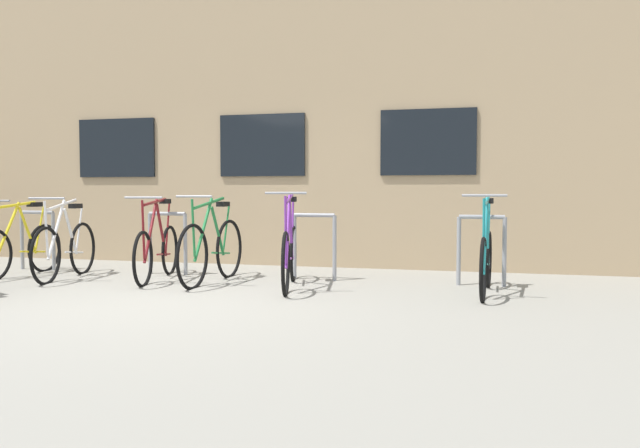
{
  "coord_description": "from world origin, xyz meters",
  "views": [
    {
      "loc": [
        3.24,
        -5.72,
        1.11
      ],
      "look_at": [
        1.3,
        1.6,
        0.71
      ],
      "focal_mm": 36.11,
      "sensor_mm": 36.0,
      "label": 1
    }
  ],
  "objects_px": {
    "bicycle_purple": "(290,253)",
    "bicycle_green": "(212,249)",
    "bicycle_maroon": "(157,249)",
    "bicycle_yellow": "(20,247)",
    "bicycle_teal": "(486,258)",
    "bicycle_white": "(65,248)"
  },
  "relations": [
    {
      "from": "bicycle_yellow",
      "to": "bicycle_green",
      "type": "bearing_deg",
      "value": 1.52
    },
    {
      "from": "bicycle_maroon",
      "to": "bicycle_green",
      "type": "xyz_separation_m",
      "value": [
        0.76,
        -0.05,
        0.03
      ]
    },
    {
      "from": "bicycle_teal",
      "to": "bicycle_white",
      "type": "relative_size",
      "value": 1.02
    },
    {
      "from": "bicycle_green",
      "to": "bicycle_yellow",
      "type": "bearing_deg",
      "value": -178.48
    },
    {
      "from": "bicycle_teal",
      "to": "bicycle_yellow",
      "type": "height_order",
      "value": "bicycle_teal"
    },
    {
      "from": "bicycle_green",
      "to": "bicycle_yellow",
      "type": "xyz_separation_m",
      "value": [
        -2.66,
        -0.07,
        -0.03
      ]
    },
    {
      "from": "bicycle_purple",
      "to": "bicycle_yellow",
      "type": "bearing_deg",
      "value": 179.07
    },
    {
      "from": "bicycle_yellow",
      "to": "bicycle_teal",
      "type": "bearing_deg",
      "value": 0.58
    },
    {
      "from": "bicycle_purple",
      "to": "bicycle_teal",
      "type": "distance_m",
      "value": 2.17
    },
    {
      "from": "bicycle_maroon",
      "to": "bicycle_purple",
      "type": "height_order",
      "value": "bicycle_purple"
    },
    {
      "from": "bicycle_purple",
      "to": "bicycle_teal",
      "type": "bearing_deg",
      "value": 3.13
    },
    {
      "from": "bicycle_green",
      "to": "bicycle_white",
      "type": "relative_size",
      "value": 1.08
    },
    {
      "from": "bicycle_purple",
      "to": "bicycle_teal",
      "type": "height_order",
      "value": "bicycle_purple"
    },
    {
      "from": "bicycle_teal",
      "to": "bicycle_purple",
      "type": "bearing_deg",
      "value": -176.87
    },
    {
      "from": "bicycle_teal",
      "to": "bicycle_yellow",
      "type": "xyz_separation_m",
      "value": [
        -5.85,
        -0.06,
        -0.01
      ]
    },
    {
      "from": "bicycle_maroon",
      "to": "bicycle_purple",
      "type": "relative_size",
      "value": 0.98
    },
    {
      "from": "bicycle_purple",
      "to": "bicycle_green",
      "type": "distance_m",
      "value": 1.03
    },
    {
      "from": "bicycle_maroon",
      "to": "bicycle_green",
      "type": "bearing_deg",
      "value": -3.65
    },
    {
      "from": "bicycle_green",
      "to": "bicycle_white",
      "type": "bearing_deg",
      "value": -175.64
    },
    {
      "from": "bicycle_purple",
      "to": "bicycle_teal",
      "type": "xyz_separation_m",
      "value": [
        2.17,
        0.12,
        -0.01
      ]
    },
    {
      "from": "bicycle_purple",
      "to": "bicycle_green",
      "type": "bearing_deg",
      "value": 172.7
    },
    {
      "from": "bicycle_maroon",
      "to": "bicycle_teal",
      "type": "xyz_separation_m",
      "value": [
        3.94,
        -0.06,
        0.0
      ]
    }
  ]
}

